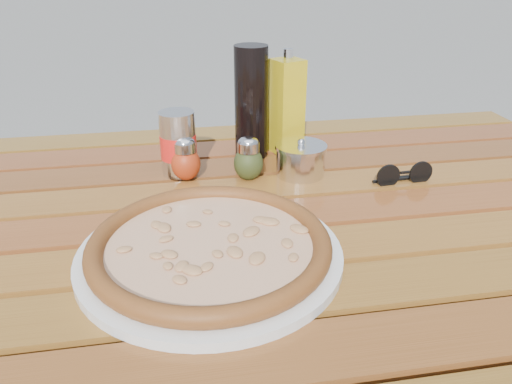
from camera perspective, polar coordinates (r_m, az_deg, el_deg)
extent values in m
cube|color=#3B220D|center=(1.54, 21.81, -6.65)|extent=(0.06, 0.06, 0.70)
cube|color=#3B220D|center=(0.82, 0.24, -5.61)|extent=(1.36, 0.86, 0.04)
cube|color=#50270E|center=(0.57, 5.93, -18.57)|extent=(1.40, 0.09, 0.03)
cube|color=#57320F|center=(0.64, 3.50, -12.33)|extent=(1.40, 0.09, 0.03)
cube|color=#5C3310|center=(0.72, 1.67, -7.41)|extent=(1.40, 0.09, 0.03)
cube|color=#59280F|center=(0.81, 0.24, -3.49)|extent=(1.40, 0.09, 0.03)
cube|color=#5C3210|center=(0.89, -0.89, -0.34)|extent=(1.40, 0.09, 0.03)
cube|color=#4E250D|center=(0.98, -1.82, 2.25)|extent=(1.40, 0.09, 0.03)
cube|color=#55250F|center=(1.08, -2.60, 4.39)|extent=(1.40, 0.09, 0.03)
cube|color=#58360F|center=(1.17, -3.25, 6.19)|extent=(1.40, 0.09, 0.03)
cylinder|color=silver|center=(0.69, -5.26, -7.08)|extent=(0.43, 0.43, 0.01)
cylinder|color=beige|center=(0.68, -5.30, -6.23)|extent=(0.35, 0.35, 0.01)
torus|color=black|center=(0.68, -5.32, -5.88)|extent=(0.37, 0.37, 0.03)
ellipsoid|color=#B83715|center=(0.92, -8.03, 3.23)|extent=(0.06, 0.06, 0.06)
cylinder|color=silver|center=(0.91, -8.16, 5.15)|extent=(0.04, 0.04, 0.02)
ellipsoid|color=silver|center=(0.90, -8.19, 5.68)|extent=(0.04, 0.04, 0.02)
ellipsoid|color=#3A451B|center=(0.91, -0.87, 3.29)|extent=(0.06, 0.06, 0.06)
cylinder|color=silver|center=(0.90, -0.88, 5.23)|extent=(0.05, 0.05, 0.02)
ellipsoid|color=silver|center=(0.89, -0.89, 5.77)|extent=(0.04, 0.04, 0.02)
cylinder|color=black|center=(1.00, -0.55, 10.19)|extent=(0.07, 0.07, 0.22)
cylinder|color=silver|center=(0.93, -8.87, 5.51)|extent=(0.09, 0.09, 0.12)
cylinder|color=red|center=(0.93, -8.85, 5.22)|extent=(0.09, 0.09, 0.04)
cube|color=#B69C13|center=(1.02, 3.52, 9.68)|extent=(0.07, 0.07, 0.19)
cylinder|color=white|center=(1.00, 3.68, 15.47)|extent=(0.03, 0.03, 0.02)
cylinder|color=silver|center=(0.93, 5.10, 3.55)|extent=(0.10, 0.10, 0.05)
cylinder|color=white|center=(0.92, 5.17, 5.21)|extent=(0.11, 0.11, 0.01)
sphere|color=silver|center=(0.92, 5.19, 5.68)|extent=(0.02, 0.02, 0.01)
cylinder|color=black|center=(0.92, 14.88, 1.77)|extent=(0.04, 0.01, 0.04)
cylinder|color=black|center=(0.95, 18.32, 2.10)|extent=(0.04, 0.01, 0.04)
cube|color=black|center=(0.93, 16.66, 2.16)|extent=(0.02, 0.01, 0.00)
cube|color=black|center=(0.94, 15.65, 1.40)|extent=(0.09, 0.01, 0.00)
cube|color=black|center=(0.96, 16.54, 1.66)|extent=(0.09, 0.01, 0.00)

